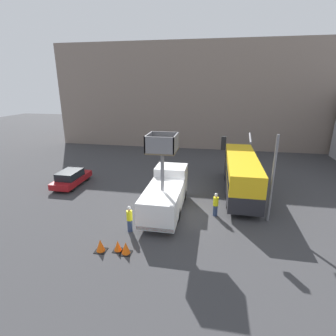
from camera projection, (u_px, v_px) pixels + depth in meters
The scene contains 11 objects.
ground_plane at pixel (183, 215), 19.11m from camera, with size 120.00×120.00×0.00m, color #38383A.
building_backdrop_far at pixel (205, 96), 41.09m from camera, with size 44.00×10.00×14.82m.
utility_truck at pixel (166, 192), 19.26m from camera, with size 2.42×6.98×6.08m.
city_bus at pixel (241, 172), 22.42m from camera, with size 2.47×10.25×3.27m.
traffic_light_pole at pixel (255, 163), 17.44m from camera, with size 3.61×3.35×6.09m.
road_worker_near_truck at pixel (130, 219), 16.76m from camera, with size 0.38×0.38×1.79m.
road_worker_directing at pixel (216, 204), 18.81m from camera, with size 0.38×0.38×1.75m.
traffic_cone_near_truck at pixel (118, 246), 14.95m from camera, with size 0.56×0.56×0.64m.
traffic_cone_mid_road at pixel (100, 246), 14.90m from camera, with size 0.65×0.65×0.74m.
traffic_cone_far_side at pixel (126, 248), 14.69m from camera, with size 0.62×0.62×0.71m.
parked_car_curbside at pixel (71, 178), 24.52m from camera, with size 1.89×4.52×1.48m.
Camera 1 is at (2.05, -17.06, 9.11)m, focal length 28.00 mm.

